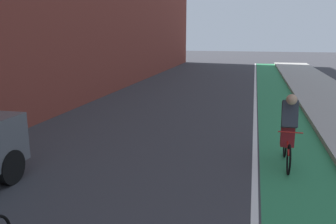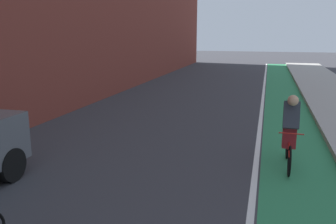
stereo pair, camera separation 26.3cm
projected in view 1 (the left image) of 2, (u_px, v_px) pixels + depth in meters
The scene contains 4 objects.
ground_plane at pixel (185, 116), 12.03m from camera, with size 90.53×90.53×0.00m, color #38383D.
bike_lane_paint at pixel (280, 109), 13.18m from camera, with size 1.60×41.15×0.00m, color #2D8451.
lane_divider_stripe at pixel (255, 108), 13.38m from camera, with size 0.12×41.15×0.00m, color white.
cyclist_trailing at pixel (288, 129), 7.43m from camera, with size 0.48×1.68×1.59m.
Camera 1 is at (2.20, 5.06, 2.81)m, focal length 37.32 mm.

